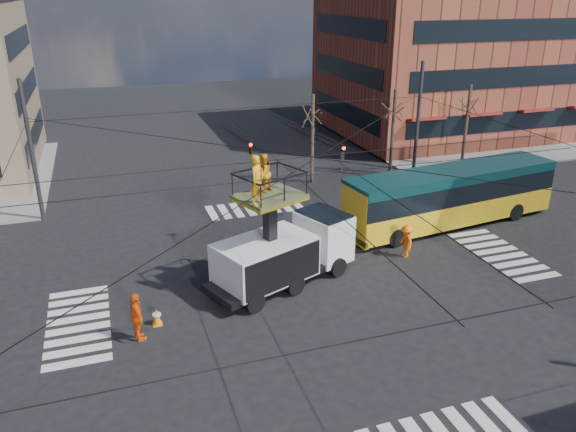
# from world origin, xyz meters

# --- Properties ---
(ground) EXTENTS (120.00, 120.00, 0.00)m
(ground) POSITION_xyz_m (0.00, 0.00, 0.00)
(ground) COLOR black
(ground) RESTS_ON ground
(sidewalk_ne) EXTENTS (18.00, 18.00, 0.12)m
(sidewalk_ne) POSITION_xyz_m (21.00, 21.00, 0.06)
(sidewalk_ne) COLOR slate
(sidewalk_ne) RESTS_ON ground
(crosswalks) EXTENTS (22.40, 22.40, 0.02)m
(crosswalks) POSITION_xyz_m (0.00, 0.00, 0.01)
(crosswalks) COLOR silver
(crosswalks) RESTS_ON ground
(building_ne) EXTENTS (20.06, 16.06, 14.00)m
(building_ne) POSITION_xyz_m (21.98, 23.98, 7.00)
(building_ne) COLOR brown
(building_ne) RESTS_ON ground
(overhead_network) EXTENTS (24.24, 24.24, 8.00)m
(overhead_network) POSITION_xyz_m (-0.07, 0.40, 4.29)
(overhead_network) COLOR #2D2D30
(overhead_network) RESTS_ON ground
(tree_a) EXTENTS (2.00, 2.00, 6.00)m
(tree_a) POSITION_xyz_m (5.00, 13.50, 4.63)
(tree_a) COLOR #382B21
(tree_a) RESTS_ON ground
(tree_b) EXTENTS (2.00, 2.00, 6.00)m
(tree_b) POSITION_xyz_m (11.00, 13.50, 4.63)
(tree_b) COLOR #382B21
(tree_b) RESTS_ON ground
(tree_c) EXTENTS (2.00, 2.00, 6.00)m
(tree_c) POSITION_xyz_m (17.00, 13.50, 4.63)
(tree_c) COLOR #382B21
(tree_c) RESTS_ON ground
(utility_truck) EXTENTS (7.35, 4.77, 6.38)m
(utility_truck) POSITION_xyz_m (-1.16, 0.71, 2.04)
(utility_truck) COLOR black
(utility_truck) RESTS_ON ground
(city_bus) EXTENTS (13.00, 4.19, 3.20)m
(city_bus) POSITION_xyz_m (9.69, 4.16, 1.73)
(city_bus) COLOR orange
(city_bus) RESTS_ON ground
(traffic_cone) EXTENTS (0.36, 0.36, 0.71)m
(traffic_cone) POSITION_xyz_m (-7.02, -1.04, 0.35)
(traffic_cone) COLOR orange
(traffic_cone) RESTS_ON ground
(worker_ground) EXTENTS (0.72, 1.23, 1.96)m
(worker_ground) POSITION_xyz_m (-7.78, -1.86, 0.98)
(worker_ground) COLOR #FF5F10
(worker_ground) RESTS_ON ground
(flagger) EXTENTS (0.67, 1.10, 1.65)m
(flagger) POSITION_xyz_m (5.28, 1.23, 0.83)
(flagger) COLOR #FF6210
(flagger) RESTS_ON ground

